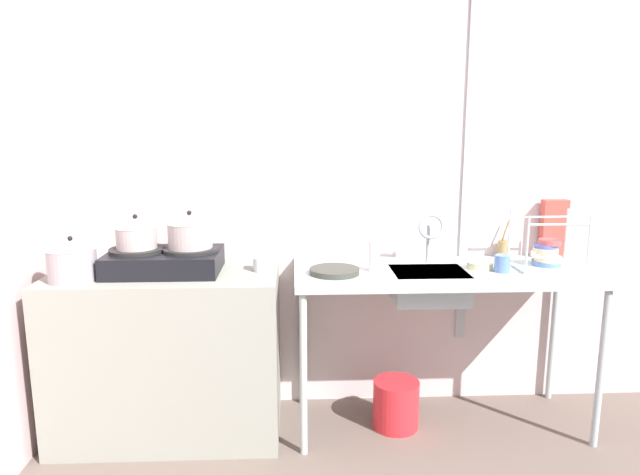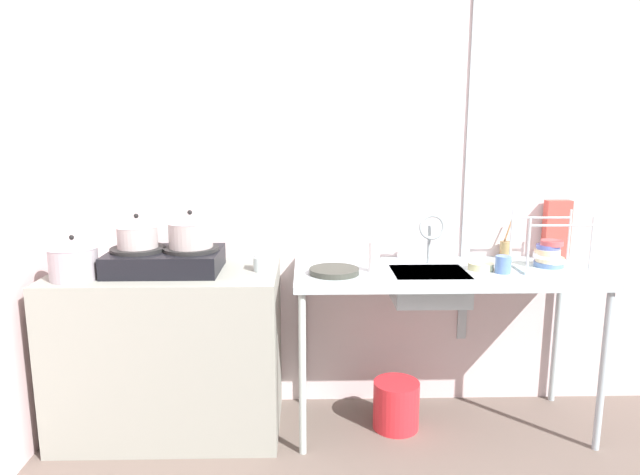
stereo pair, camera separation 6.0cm
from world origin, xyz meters
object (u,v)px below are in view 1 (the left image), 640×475
(percolator, at_px, (263,258))
(dish_rack, at_px, (546,256))
(stove, at_px, (165,260))
(faucet, at_px, (430,230))
(sink_basin, at_px, (429,286))
(bottle_by_sink, at_px, (374,255))
(pot_on_left_burner, at_px, (136,233))
(pot_beside_stove, at_px, (72,261))
(small_bowl_on_drainboard, at_px, (480,265))
(utensil_jar, at_px, (503,248))
(bucket_on_floor, at_px, (396,404))
(cup_by_rack, at_px, (502,264))
(frying_pan, at_px, (334,271))
(pot_on_right_burner, at_px, (190,231))
(cereal_box, at_px, (553,229))

(percolator, bearing_deg, dish_rack, -0.07)
(stove, xyz_separation_m, faucet, (1.38, 0.09, 0.13))
(sink_basin, bearing_deg, bottle_by_sink, 178.12)
(pot_on_left_burner, relative_size, pot_beside_stove, 0.87)
(small_bowl_on_drainboard, height_order, bottle_by_sink, bottle_by_sink)
(small_bowl_on_drainboard, height_order, utensil_jar, utensil_jar)
(utensil_jar, relative_size, bucket_on_floor, 0.82)
(bottle_by_sink, bearing_deg, pot_on_left_burner, 178.42)
(small_bowl_on_drainboard, bearing_deg, bottle_by_sink, -177.06)
(bottle_by_sink, xyz_separation_m, utensil_jar, (0.77, 0.28, -0.03))
(bottle_by_sink, relative_size, bucket_on_floor, 0.79)
(faucet, height_order, dish_rack, dish_rack)
(stove, bearing_deg, pot_beside_stove, -160.94)
(sink_basin, height_order, bucket_on_floor, sink_basin)
(cup_by_rack, bearing_deg, sink_basin, 175.14)
(percolator, relative_size, utensil_jar, 0.63)
(pot_on_left_burner, relative_size, frying_pan, 0.81)
(sink_basin, height_order, faucet, faucet)
(stove, relative_size, pot_on_right_burner, 2.50)
(percolator, distance_m, utensil_jar, 1.36)
(sink_basin, xyz_separation_m, faucet, (0.03, 0.14, 0.27))
(pot_on_left_burner, relative_size, sink_basin, 0.54)
(pot_on_left_burner, bearing_deg, cereal_box, 6.32)
(frying_pan, bearing_deg, percolator, 168.31)
(stove, bearing_deg, bucket_on_floor, -1.28)
(dish_rack, height_order, small_bowl_on_drainboard, dish_rack)
(stove, bearing_deg, percolator, 0.28)
(faucet, distance_m, cereal_box, 0.76)
(pot_on_left_burner, relative_size, cereal_box, 0.62)
(small_bowl_on_drainboard, xyz_separation_m, bucket_on_floor, (-0.43, -0.02, -0.76))
(stove, bearing_deg, pot_on_left_burner, -180.00)
(pot_on_left_burner, bearing_deg, bucket_on_floor, -1.15)
(bottle_by_sink, bearing_deg, cereal_box, 15.00)
(percolator, relative_size, faucet, 0.49)
(pot_beside_stove, height_order, cup_by_rack, pot_beside_stove)
(pot_beside_stove, height_order, faucet, faucet)
(pot_beside_stove, distance_m, utensil_jar, 2.28)
(stove, bearing_deg, pot_on_right_burner, -0.00)
(stove, xyz_separation_m, sink_basin, (1.35, -0.04, -0.14))
(pot_on_left_burner, bearing_deg, bottle_by_sink, -1.58)
(faucet, bearing_deg, bucket_on_floor, -146.70)
(pot_on_right_burner, height_order, frying_pan, pot_on_right_burner)
(stove, xyz_separation_m, bucket_on_floor, (1.20, -0.03, -0.80))
(percolator, bearing_deg, bottle_by_sink, -3.58)
(pot_on_right_burner, bearing_deg, frying_pan, -5.69)
(utensil_jar, bearing_deg, bottle_by_sink, -159.85)
(pot_on_right_burner, height_order, faucet, pot_on_right_burner)
(sink_basin, relative_size, small_bowl_on_drainboard, 2.87)
(pot_on_right_burner, height_order, utensil_jar, pot_on_right_burner)
(dish_rack, distance_m, cup_by_rack, 0.27)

